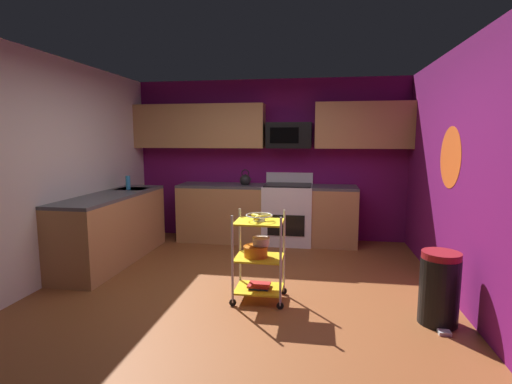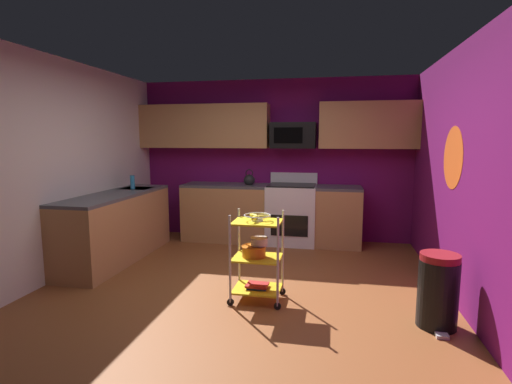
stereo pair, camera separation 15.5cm
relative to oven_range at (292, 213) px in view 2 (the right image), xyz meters
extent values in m
cube|color=brown|center=(-0.34, -2.10, -0.50)|extent=(4.40, 4.80, 0.04)
cube|color=#6B1156|center=(-0.34, 0.33, 0.82)|extent=(4.52, 0.06, 2.60)
cube|color=silver|center=(-2.57, -2.10, 0.82)|extent=(0.06, 4.80, 2.60)
cube|color=#6B1156|center=(1.89, -2.10, 0.82)|extent=(0.06, 4.80, 2.60)
cylinder|color=#E5591E|center=(1.85, -1.63, 0.97)|extent=(0.00, 0.66, 0.66)
cube|color=#B27F4C|center=(-0.34, 0.00, -0.04)|extent=(2.82, 0.60, 0.88)
cube|color=#4C4C51|center=(-0.34, 0.00, 0.42)|extent=(2.82, 0.60, 0.04)
cube|color=#B27F4C|center=(-2.24, -1.33, -0.04)|extent=(0.60, 2.06, 0.88)
cube|color=#4C4C51|center=(-2.24, -1.33, 0.42)|extent=(0.60, 2.06, 0.04)
cube|color=#B7BABC|center=(-2.24, -0.75, 0.36)|extent=(0.44, 0.36, 0.16)
cube|color=white|center=(0.00, 0.00, -0.02)|extent=(0.76, 0.64, 0.92)
cube|color=black|center=(0.00, -0.33, -0.13)|extent=(0.56, 0.01, 0.32)
cube|color=white|center=(0.00, 0.29, 0.53)|extent=(0.76, 0.06, 0.18)
cube|color=black|center=(0.00, 0.00, 0.45)|extent=(0.72, 0.60, 0.02)
cube|color=#B27F4C|center=(-1.47, 0.13, 1.37)|extent=(2.14, 0.33, 0.70)
cube|color=#B27F4C|center=(1.13, 0.13, 1.37)|extent=(1.46, 0.33, 0.70)
cube|color=black|center=(0.00, 0.11, 1.22)|extent=(0.70, 0.38, 0.40)
cube|color=black|center=(-0.06, -0.09, 1.22)|extent=(0.44, 0.01, 0.24)
cylinder|color=silver|center=(-0.34, -2.47, 0.00)|extent=(0.02, 0.02, 0.88)
cylinder|color=black|center=(-0.34, -2.47, -0.44)|extent=(0.07, 0.02, 0.07)
cylinder|color=silver|center=(0.13, -2.47, 0.00)|extent=(0.02, 0.02, 0.88)
cylinder|color=black|center=(0.13, -2.47, -0.44)|extent=(0.07, 0.02, 0.07)
cylinder|color=silver|center=(-0.34, -2.10, 0.00)|extent=(0.02, 0.02, 0.88)
cylinder|color=black|center=(-0.34, -2.10, -0.44)|extent=(0.07, 0.02, 0.07)
cylinder|color=silver|center=(0.13, -2.10, 0.00)|extent=(0.02, 0.02, 0.88)
cylinder|color=black|center=(0.13, -2.10, -0.44)|extent=(0.07, 0.02, 0.07)
cube|color=yellow|center=(-0.11, -2.29, -0.36)|extent=(0.48, 0.38, 0.02)
cube|color=yellow|center=(-0.11, -2.29, -0.03)|extent=(0.48, 0.38, 0.02)
cube|color=yellow|center=(-0.11, -2.29, 0.34)|extent=(0.48, 0.38, 0.02)
torus|color=silver|center=(-0.11, -2.29, 0.41)|extent=(0.27, 0.27, 0.01)
cylinder|color=silver|center=(-0.11, -2.29, 0.36)|extent=(0.12, 0.12, 0.02)
ellipsoid|color=yellow|center=(-0.06, -2.27, 0.40)|extent=(0.17, 0.09, 0.04)
ellipsoid|color=yellow|center=(-0.14, -2.25, 0.40)|extent=(0.15, 0.14, 0.04)
ellipsoid|color=yellow|center=(-0.12, -2.33, 0.40)|extent=(0.08, 0.17, 0.04)
cylinder|color=orange|center=(-0.14, -2.29, 0.04)|extent=(0.24, 0.24, 0.11)
torus|color=orange|center=(-0.14, -2.29, 0.09)|extent=(0.25, 0.25, 0.01)
cylinder|color=silver|center=(-0.09, -2.26, 0.13)|extent=(0.17, 0.17, 0.08)
torus|color=silver|center=(-0.09, -2.26, 0.17)|extent=(0.18, 0.18, 0.01)
cube|color=#1E4C8C|center=(-0.11, -2.29, -0.34)|extent=(0.20, 0.15, 0.02)
cube|color=#B22626|center=(-0.11, -2.29, -0.32)|extent=(0.23, 0.19, 0.02)
sphere|color=black|center=(-0.68, 0.00, 0.51)|extent=(0.18, 0.18, 0.18)
sphere|color=black|center=(-0.68, 0.00, 0.60)|extent=(0.03, 0.03, 0.03)
cone|color=black|center=(-0.60, 0.00, 0.53)|extent=(0.09, 0.04, 0.06)
torus|color=black|center=(-0.68, 0.00, 0.63)|extent=(0.12, 0.01, 0.12)
cylinder|color=#2D8CBF|center=(-2.24, -0.87, 0.54)|extent=(0.06, 0.06, 0.20)
cylinder|color=black|center=(1.56, -2.53, -0.18)|extent=(0.34, 0.34, 0.60)
cylinder|color=maroon|center=(1.56, -2.53, 0.15)|extent=(0.33, 0.33, 0.06)
cube|color=#B2B2B7|center=(1.56, -2.74, -0.46)|extent=(0.10, 0.08, 0.03)
camera|label=1|loc=(0.47, -6.06, 1.17)|focal=27.23mm
camera|label=2|loc=(0.63, -6.03, 1.17)|focal=27.23mm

